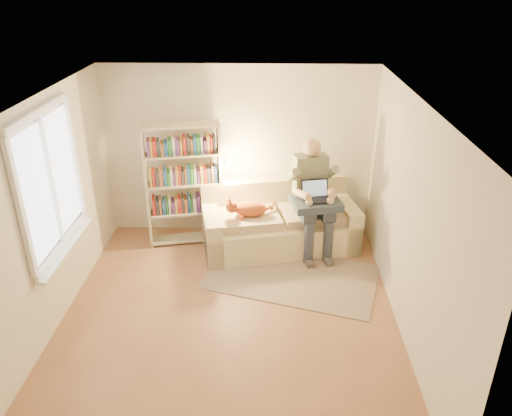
{
  "coord_description": "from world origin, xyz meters",
  "views": [
    {
      "loc": [
        0.47,
        -4.84,
        3.8
      ],
      "look_at": [
        0.29,
        1.0,
        0.98
      ],
      "focal_mm": 35.0,
      "sensor_mm": 36.0,
      "label": 1
    }
  ],
  "objects_px": {
    "laptop": "(321,194)",
    "bookshelf": "(184,179)",
    "person": "(313,191)",
    "sofa": "(279,225)",
    "cat": "(244,209)"
  },
  "relations": [
    {
      "from": "person",
      "to": "cat",
      "type": "height_order",
      "value": "person"
    },
    {
      "from": "person",
      "to": "bookshelf",
      "type": "xyz_separation_m",
      "value": [
        -1.87,
        0.16,
        0.1
      ]
    },
    {
      "from": "person",
      "to": "sofa",
      "type": "bearing_deg",
      "value": 159.85
    },
    {
      "from": "laptop",
      "to": "person",
      "type": "bearing_deg",
      "value": 115.03
    },
    {
      "from": "laptop",
      "to": "bookshelf",
      "type": "distance_m",
      "value": 2.0
    },
    {
      "from": "sofa",
      "to": "bookshelf",
      "type": "height_order",
      "value": "bookshelf"
    },
    {
      "from": "cat",
      "to": "bookshelf",
      "type": "relative_size",
      "value": 0.37
    },
    {
      "from": "person",
      "to": "bookshelf",
      "type": "relative_size",
      "value": 0.89
    },
    {
      "from": "sofa",
      "to": "bookshelf",
      "type": "distance_m",
      "value": 1.55
    },
    {
      "from": "laptop",
      "to": "bookshelf",
      "type": "height_order",
      "value": "bookshelf"
    },
    {
      "from": "person",
      "to": "bookshelf",
      "type": "distance_m",
      "value": 1.88
    },
    {
      "from": "cat",
      "to": "bookshelf",
      "type": "bearing_deg",
      "value": 147.21
    },
    {
      "from": "sofa",
      "to": "cat",
      "type": "height_order",
      "value": "sofa"
    },
    {
      "from": "sofa",
      "to": "cat",
      "type": "relative_size",
      "value": 3.47
    },
    {
      "from": "sofa",
      "to": "laptop",
      "type": "relative_size",
      "value": 5.4
    }
  ]
}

